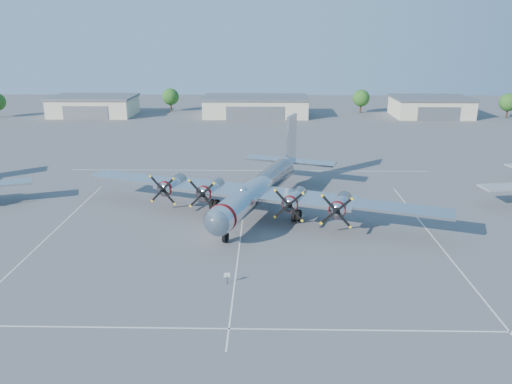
{
  "coord_description": "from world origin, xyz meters",
  "views": [
    {
      "loc": [
        2.82,
        -56.09,
        22.4
      ],
      "look_at": [
        1.64,
        3.33,
        3.2
      ],
      "focal_mm": 35.0,
      "sensor_mm": 36.0,
      "label": 1
    }
  ],
  "objects_px": {
    "main_bomber_b29": "(260,210)",
    "info_placard": "(227,276)",
    "hangar_center": "(256,106)",
    "hangar_west": "(94,106)",
    "tree_east": "(361,98)",
    "hangar_east": "(431,107)",
    "tree_far_east": "(508,102)",
    "tree_west": "(171,97)"
  },
  "relations": [
    {
      "from": "hangar_west",
      "to": "hangar_center",
      "type": "height_order",
      "value": "same"
    },
    {
      "from": "hangar_center",
      "to": "info_placard",
      "type": "relative_size",
      "value": 25.69
    },
    {
      "from": "tree_far_east",
      "to": "hangar_west",
      "type": "bearing_deg",
      "value": 179.0
    },
    {
      "from": "tree_east",
      "to": "tree_far_east",
      "type": "relative_size",
      "value": 1.0
    },
    {
      "from": "main_bomber_b29",
      "to": "info_placard",
      "type": "xyz_separation_m",
      "value": [
        -2.81,
        -20.0,
        0.78
      ]
    },
    {
      "from": "hangar_east",
      "to": "tree_west",
      "type": "distance_m",
      "value": 73.46
    },
    {
      "from": "hangar_center",
      "to": "main_bomber_b29",
      "type": "relative_size",
      "value": 0.6
    },
    {
      "from": "hangar_center",
      "to": "tree_west",
      "type": "xyz_separation_m",
      "value": [
        -25.0,
        8.04,
        1.51
      ]
    },
    {
      "from": "hangar_west",
      "to": "tree_east",
      "type": "distance_m",
      "value": 75.26
    },
    {
      "from": "hangar_center",
      "to": "hangar_east",
      "type": "xyz_separation_m",
      "value": [
        48.0,
        0.0,
        0.0
      ]
    },
    {
      "from": "main_bomber_b29",
      "to": "hangar_east",
      "type": "bearing_deg",
      "value": 78.56
    },
    {
      "from": "tree_west",
      "to": "main_bomber_b29",
      "type": "height_order",
      "value": "tree_west"
    },
    {
      "from": "hangar_west",
      "to": "tree_far_east",
      "type": "distance_m",
      "value": 113.03
    },
    {
      "from": "hangar_east",
      "to": "hangar_west",
      "type": "bearing_deg",
      "value": -180.0
    },
    {
      "from": "hangar_center",
      "to": "info_placard",
      "type": "height_order",
      "value": "hangar_center"
    },
    {
      "from": "hangar_west",
      "to": "main_bomber_b29",
      "type": "bearing_deg",
      "value": -58.4
    },
    {
      "from": "hangar_west",
      "to": "tree_far_east",
      "type": "bearing_deg",
      "value": -1.0
    },
    {
      "from": "hangar_west",
      "to": "main_bomber_b29",
      "type": "distance_m",
      "value": 89.96
    },
    {
      "from": "hangar_east",
      "to": "main_bomber_b29",
      "type": "distance_m",
      "value": 89.32
    },
    {
      "from": "tree_far_east",
      "to": "info_placard",
      "type": "relative_size",
      "value": 5.96
    },
    {
      "from": "hangar_west",
      "to": "info_placard",
      "type": "height_order",
      "value": "hangar_west"
    },
    {
      "from": "hangar_center",
      "to": "info_placard",
      "type": "bearing_deg",
      "value": -90.41
    },
    {
      "from": "hangar_west",
      "to": "info_placard",
      "type": "bearing_deg",
      "value": -65.36
    },
    {
      "from": "main_bomber_b29",
      "to": "hangar_center",
      "type": "bearing_deg",
      "value": 111.07
    },
    {
      "from": "tree_west",
      "to": "tree_far_east",
      "type": "bearing_deg",
      "value": -6.14
    },
    {
      "from": "main_bomber_b29",
      "to": "info_placard",
      "type": "bearing_deg",
      "value": -78.51
    },
    {
      "from": "hangar_west",
      "to": "tree_east",
      "type": "xyz_separation_m",
      "value": [
        75.0,
        6.04,
        1.51
      ]
    },
    {
      "from": "hangar_east",
      "to": "tree_east",
      "type": "distance_m",
      "value": 19.04
    },
    {
      "from": "hangar_east",
      "to": "info_placard",
      "type": "relative_size",
      "value": 18.5
    },
    {
      "from": "tree_west",
      "to": "tree_far_east",
      "type": "relative_size",
      "value": 1.0
    },
    {
      "from": "info_placard",
      "to": "tree_far_east",
      "type": "bearing_deg",
      "value": 40.39
    },
    {
      "from": "hangar_west",
      "to": "info_placard",
      "type": "distance_m",
      "value": 106.28
    },
    {
      "from": "hangar_east",
      "to": "tree_far_east",
      "type": "height_order",
      "value": "tree_far_east"
    },
    {
      "from": "tree_west",
      "to": "tree_far_east",
      "type": "distance_m",
      "value": 93.54
    },
    {
      "from": "hangar_east",
      "to": "main_bomber_b29",
      "type": "relative_size",
      "value": 0.44
    },
    {
      "from": "tree_west",
      "to": "tree_east",
      "type": "xyz_separation_m",
      "value": [
        55.0,
        -2.0,
        0.0
      ]
    },
    {
      "from": "hangar_center",
      "to": "tree_far_east",
      "type": "xyz_separation_m",
      "value": [
        68.0,
        -1.96,
        1.51
      ]
    },
    {
      "from": "hangar_east",
      "to": "hangar_center",
      "type": "bearing_deg",
      "value": -180.0
    },
    {
      "from": "tree_west",
      "to": "tree_far_east",
      "type": "height_order",
      "value": "same"
    },
    {
      "from": "hangar_center",
      "to": "tree_east",
      "type": "relative_size",
      "value": 4.31
    },
    {
      "from": "tree_east",
      "to": "info_placard",
      "type": "bearing_deg",
      "value": -106.65
    },
    {
      "from": "hangar_west",
      "to": "hangar_east",
      "type": "relative_size",
      "value": 1.1
    }
  ]
}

